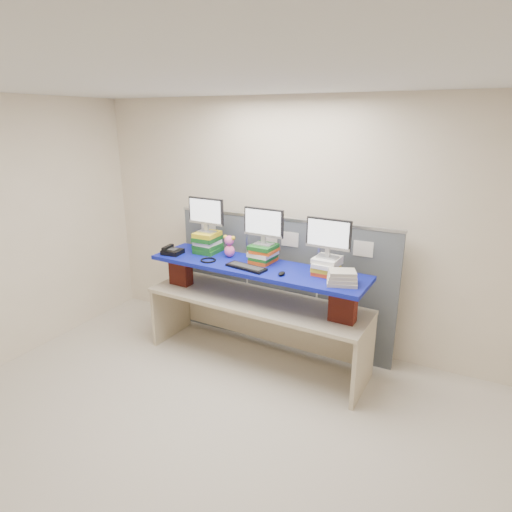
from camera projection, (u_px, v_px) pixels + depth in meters
The scene contains 18 objects.
room at pixel (188, 281), 3.18m from camera, with size 5.00×4.00×2.80m.
cubicle_partition at pixel (282, 282), 4.89m from camera, with size 2.60×0.06×1.53m.
desk at pixel (256, 312), 4.57m from camera, with size 2.44×0.82×0.73m.
brick_pier_left at pixel (181, 270), 4.89m from camera, with size 0.25×0.13×0.33m, color maroon.
brick_pier_right at pixel (343, 305), 3.98m from camera, with size 0.25×0.13×0.33m, color maroon.
blue_board at pixel (256, 267), 4.42m from camera, with size 2.34×0.58×0.04m, color navy.
book_stack_left at pixel (208, 242), 4.81m from camera, with size 0.26×0.30×0.24m.
book_stack_center at pixel (263, 253), 4.47m from camera, with size 0.27×0.31×0.19m.
book_stack_right at pixel (327, 265), 4.15m from camera, with size 0.25×0.32×0.17m.
monitor_left at pixel (206, 213), 4.70m from camera, with size 0.44×0.13×0.38m.
monitor_center at pixel (264, 224), 4.37m from camera, with size 0.44×0.13×0.38m.
monitor_right at pixel (328, 236), 4.05m from camera, with size 0.44×0.13×0.38m.
keyboard at pixel (246, 267), 4.31m from camera, with size 0.46×0.22×0.03m.
mouse at pixel (282, 273), 4.13m from camera, with size 0.06×0.11×0.03m, color black.
desk_phone at pixel (172, 251), 4.77m from camera, with size 0.22×0.20×0.09m.
headset at pixel (208, 260), 4.54m from camera, with size 0.17×0.17×0.02m, color black.
plush_toy at pixel (229, 246), 4.64m from camera, with size 0.14×0.11×0.24m.
binder_stack at pixel (342, 278), 3.89m from camera, with size 0.33×0.29×0.13m.
Camera 1 is at (1.79, -2.42, 2.55)m, focal length 30.00 mm.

